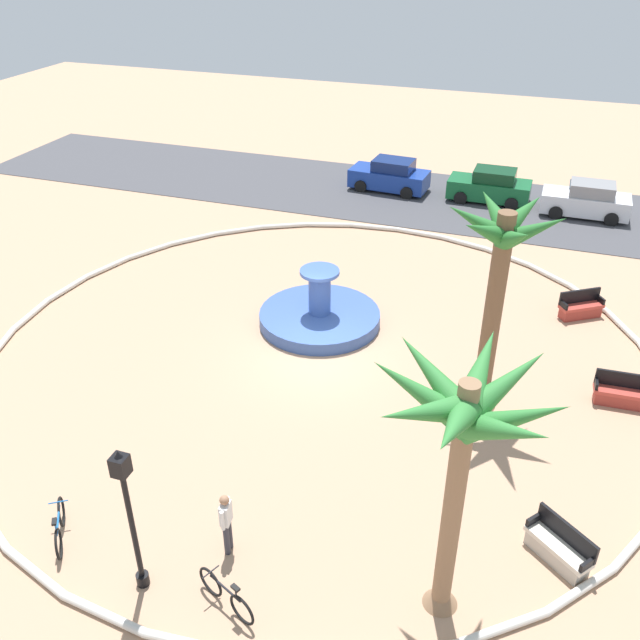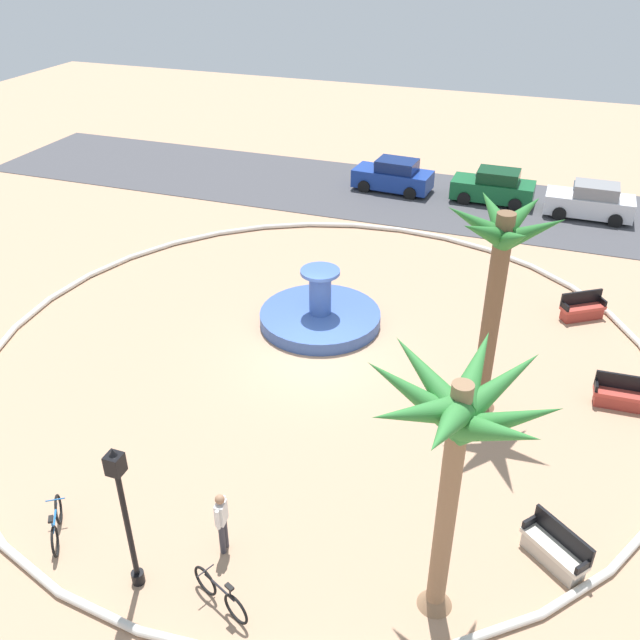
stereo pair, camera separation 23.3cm
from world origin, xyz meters
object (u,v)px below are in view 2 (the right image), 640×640
object	(u,v)px
bench_east	(621,396)
bicycle_red_frame	(220,594)
fountain	(320,316)
palm_tree_by_curb	(497,271)
bench_west	(582,310)
parked_car_third	(590,202)
lamppost	(124,509)
bench_north	(554,551)
parked_car_second	(494,187)
palm_tree_near_fountain	(457,429)
person_cyclist_helmet	(222,520)
parked_car_leftmost	(393,176)
bicycle_by_lamppost	(57,524)

from	to	relation	value
bench_east	bicycle_red_frame	bearing A→B (deg)	-128.25
fountain	palm_tree_by_curb	size ratio (longest dim) A/B	0.67
bench_west	bicycle_red_frame	bearing A→B (deg)	-114.06
bicycle_red_frame	parked_car_third	size ratio (longest dim) A/B	0.40
bench_east	parked_car_third	size ratio (longest dim) A/B	0.41
bench_west	parked_car_third	distance (m)	10.06
lamppost	parked_car_third	size ratio (longest dim) A/B	0.95
lamppost	parked_car_third	xyz separation A→B (m)	(8.71, 25.20, -1.45)
fountain	parked_car_third	xyz separation A→B (m)	(8.69, 13.56, 0.47)
bench_north	bicycle_red_frame	distance (m)	7.40
parked_car_second	bicycle_red_frame	bearing A→B (deg)	-94.82
parked_car_third	palm_tree_near_fountain	bearing A→B (deg)	-96.12
person_cyclist_helmet	parked_car_leftmost	world-z (taller)	person_cyclist_helmet
palm_tree_by_curb	bench_west	size ratio (longest dim) A/B	3.97
lamppost	bicycle_red_frame	world-z (taller)	lamppost
bench_east	bicycle_by_lamppost	xyz separation A→B (m)	(-12.42, -9.72, 0.04)
parked_car_third	bench_north	bearing A→B (deg)	-90.64
bench_west	lamppost	distance (m)	17.58
bench_east	person_cyclist_helmet	xyz separation A→B (m)	(-8.60, -8.74, 0.60)
bench_north	parked_car_second	bearing A→B (deg)	101.11
person_cyclist_helmet	bicycle_by_lamppost	bearing A→B (deg)	-165.62
fountain	bench_west	xyz separation A→B (m)	(8.70, 3.51, 0.04)
palm_tree_by_curb	bicycle_by_lamppost	distance (m)	12.56
lamppost	person_cyclist_helmet	xyz separation A→B (m)	(1.36, 1.45, -1.29)
palm_tree_by_curb	parked_car_third	size ratio (longest dim) A/B	1.59
bicycle_red_frame	fountain	bearing A→B (deg)	99.62
bench_north	bicycle_by_lamppost	distance (m)	11.38
lamppost	person_cyclist_helmet	size ratio (longest dim) A/B	2.26
bicycle_by_lamppost	parked_car_third	xyz separation A→B (m)	(11.17, 24.73, 0.40)
palm_tree_by_curb	parked_car_leftmost	bearing A→B (deg)	112.60
palm_tree_near_fountain	bench_north	distance (m)	5.37
palm_tree_near_fountain	bicycle_red_frame	world-z (taller)	palm_tree_near_fountain
lamppost	parked_car_second	bearing A→B (deg)	80.83
bench_west	parked_car_second	bearing A→B (deg)	113.51
palm_tree_by_curb	parked_car_third	distance (m)	17.04
lamppost	bicycle_red_frame	xyz separation A→B (m)	(1.98, 0.07, -1.85)
fountain	person_cyclist_helmet	xyz separation A→B (m)	(1.34, -10.20, 0.64)
bench_west	parked_car_second	world-z (taller)	parked_car_second
palm_tree_near_fountain	bench_north	size ratio (longest dim) A/B	3.84
parked_car_leftmost	parked_car_third	size ratio (longest dim) A/B	1.03
bench_north	parked_car_leftmost	bearing A→B (deg)	113.29
bench_west	bicycle_red_frame	distance (m)	16.52
bench_north	parked_car_third	size ratio (longest dim) A/B	0.39
bench_east	bench_north	world-z (taller)	same
bench_east	lamppost	distance (m)	14.38
fountain	parked_car_leftmost	xyz separation A→B (m)	(-0.98, 13.91, 0.47)
fountain	lamppost	xyz separation A→B (m)	(-0.02, -11.65, 1.93)
bench_east	bicycle_by_lamppost	distance (m)	15.77
palm_tree_by_curb	parked_car_leftmost	distance (m)	18.53
fountain	palm_tree_by_curb	distance (m)	7.84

